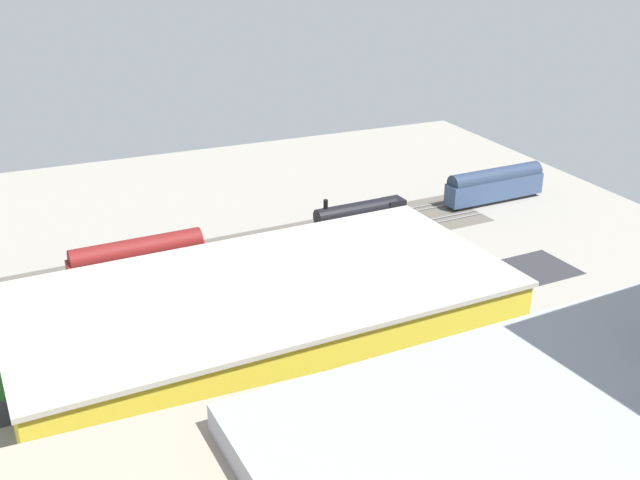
{
  "coord_description": "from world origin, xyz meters",
  "views": [
    {
      "loc": [
        25.94,
        77.78,
        45.63
      ],
      "look_at": [
        -7.49,
        2.1,
        9.89
      ],
      "focal_mm": 42.74,
      "sensor_mm": 36.0,
      "label": 1
    }
  ],
  "objects_px": {
    "construction_building": "(265,383)",
    "street_tree_2": "(431,281)",
    "passenger_coach": "(495,184)",
    "box_truck_0": "(339,337)",
    "locomotive": "(364,213)",
    "box_truck_1": "(98,394)",
    "street_tree_0": "(100,356)",
    "parked_car_1": "(302,307)",
    "parked_car_0": "(363,295)",
    "street_tree_3": "(236,327)",
    "traffic_light": "(336,272)",
    "parked_car_2": "(250,316)",
    "platform_canopy_near": "(181,257)",
    "street_tree_1": "(13,376)",
    "freight_coach_far": "(138,259)",
    "parked_car_3": "(190,330)"
  },
  "relations": [
    {
      "from": "locomotive",
      "to": "traffic_light",
      "type": "distance_m",
      "value": 27.11
    },
    {
      "from": "box_truck_0",
      "to": "box_truck_1",
      "type": "height_order",
      "value": "box_truck_0"
    },
    {
      "from": "platform_canopy_near",
      "to": "box_truck_0",
      "type": "distance_m",
      "value": 25.9
    },
    {
      "from": "passenger_coach",
      "to": "traffic_light",
      "type": "xyz_separation_m",
      "value": [
        40.04,
        22.27,
        1.13
      ]
    },
    {
      "from": "box_truck_0",
      "to": "street_tree_0",
      "type": "bearing_deg",
      "value": -4.18
    },
    {
      "from": "locomotive",
      "to": "box_truck_0",
      "type": "relative_size",
      "value": 1.82
    },
    {
      "from": "platform_canopy_near",
      "to": "street_tree_2",
      "type": "relative_size",
      "value": 7.54
    },
    {
      "from": "passenger_coach",
      "to": "traffic_light",
      "type": "bearing_deg",
      "value": 29.08
    },
    {
      "from": "freight_coach_far",
      "to": "parked_car_1",
      "type": "xyz_separation_m",
      "value": [
        -16.48,
        17.39,
        -2.38
      ]
    },
    {
      "from": "parked_car_0",
      "to": "construction_building",
      "type": "xyz_separation_m",
      "value": [
        22.14,
        25.14,
        8.21
      ]
    },
    {
      "from": "locomotive",
      "to": "parked_car_1",
      "type": "relative_size",
      "value": 3.79
    },
    {
      "from": "parked_car_2",
      "to": "traffic_light",
      "type": "height_order",
      "value": "traffic_light"
    },
    {
      "from": "parked_car_1",
      "to": "street_tree_1",
      "type": "height_order",
      "value": "street_tree_1"
    },
    {
      "from": "parked_car_1",
      "to": "street_tree_0",
      "type": "xyz_separation_m",
      "value": [
        25.21,
        8.02,
        3.99
      ]
    },
    {
      "from": "parked_car_0",
      "to": "street_tree_0",
      "type": "relative_size",
      "value": 0.55
    },
    {
      "from": "parked_car_1",
      "to": "street_tree_3",
      "type": "bearing_deg",
      "value": 36.13
    },
    {
      "from": "parked_car_1",
      "to": "parked_car_2",
      "type": "bearing_deg",
      "value": -4.09
    },
    {
      "from": "passenger_coach",
      "to": "parked_car_3",
      "type": "relative_size",
      "value": 3.96
    },
    {
      "from": "parked_car_2",
      "to": "parked_car_3",
      "type": "xyz_separation_m",
      "value": [
        7.56,
        0.31,
        -0.03
      ]
    },
    {
      "from": "platform_canopy_near",
      "to": "freight_coach_far",
      "type": "distance_m",
      "value": 6.67
    },
    {
      "from": "freight_coach_far",
      "to": "street_tree_0",
      "type": "relative_size",
      "value": 2.4
    },
    {
      "from": "construction_building",
      "to": "street_tree_2",
      "type": "xyz_separation_m",
      "value": [
        -27.16,
        -17.38,
        -3.75
      ]
    },
    {
      "from": "freight_coach_far",
      "to": "construction_building",
      "type": "distance_m",
      "value": 43.05
    },
    {
      "from": "parked_car_0",
      "to": "construction_building",
      "type": "bearing_deg",
      "value": 48.63
    },
    {
      "from": "passenger_coach",
      "to": "construction_building",
      "type": "relative_size",
      "value": 0.48
    },
    {
      "from": "locomotive",
      "to": "box_truck_1",
      "type": "distance_m",
      "value": 57.02
    },
    {
      "from": "street_tree_3",
      "to": "traffic_light",
      "type": "relative_size",
      "value": 1.18
    },
    {
      "from": "box_truck_1",
      "to": "street_tree_1",
      "type": "bearing_deg",
      "value": -12.05
    },
    {
      "from": "box_truck_0",
      "to": "street_tree_0",
      "type": "distance_m",
      "value": 25.85
    },
    {
      "from": "passenger_coach",
      "to": "street_tree_1",
      "type": "bearing_deg",
      "value": 21.88
    },
    {
      "from": "passenger_coach",
      "to": "street_tree_3",
      "type": "bearing_deg",
      "value": 29.07
    },
    {
      "from": "platform_canopy_near",
      "to": "traffic_light",
      "type": "xyz_separation_m",
      "value": [
        -16.79,
        11.97,
        -0.07
      ]
    },
    {
      "from": "freight_coach_far",
      "to": "box_truck_1",
      "type": "bearing_deg",
      "value": 70.56
    },
    {
      "from": "freight_coach_far",
      "to": "traffic_light",
      "type": "distance_m",
      "value": 27.15
    },
    {
      "from": "parked_car_3",
      "to": "traffic_light",
      "type": "height_order",
      "value": "traffic_light"
    },
    {
      "from": "locomotive",
      "to": "parked_car_1",
      "type": "xyz_separation_m",
      "value": [
        20.3,
        23.14,
        -1.08
      ]
    },
    {
      "from": "parked_car_2",
      "to": "street_tree_2",
      "type": "xyz_separation_m",
      "value": [
        -19.94,
        8.26,
        4.49
      ]
    },
    {
      "from": "passenger_coach",
      "to": "street_tree_2",
      "type": "distance_m",
      "value": 44.35
    },
    {
      "from": "locomotive",
      "to": "street_tree_2",
      "type": "xyz_separation_m",
      "value": [
        6.93,
        30.93,
        3.4
      ]
    },
    {
      "from": "parked_car_2",
      "to": "street_tree_3",
      "type": "distance_m",
      "value": 10.41
    },
    {
      "from": "parked_car_3",
      "to": "parked_car_2",
      "type": "bearing_deg",
      "value": -177.66
    },
    {
      "from": "passenger_coach",
      "to": "box_truck_0",
      "type": "relative_size",
      "value": 2.01
    },
    {
      "from": "construction_building",
      "to": "traffic_light",
      "type": "xyz_separation_m",
      "value": [
        -18.83,
        -26.04,
        -4.72
      ]
    },
    {
      "from": "locomotive",
      "to": "parked_car_2",
      "type": "relative_size",
      "value": 3.43
    },
    {
      "from": "construction_building",
      "to": "street_tree_2",
      "type": "relative_size",
      "value": 5.24
    },
    {
      "from": "platform_canopy_near",
      "to": "box_truck_1",
      "type": "bearing_deg",
      "value": 57.77
    },
    {
      "from": "locomotive",
      "to": "passenger_coach",
      "type": "height_order",
      "value": "passenger_coach"
    },
    {
      "from": "platform_canopy_near",
      "to": "construction_building",
      "type": "xyz_separation_m",
      "value": [
        2.03,
        38.01,
        4.64
      ]
    },
    {
      "from": "passenger_coach",
      "to": "parked_car_0",
      "type": "bearing_deg",
      "value": 32.24
    },
    {
      "from": "parked_car_0",
      "to": "platform_canopy_near",
      "type": "bearing_deg",
      "value": -32.63
    }
  ]
}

